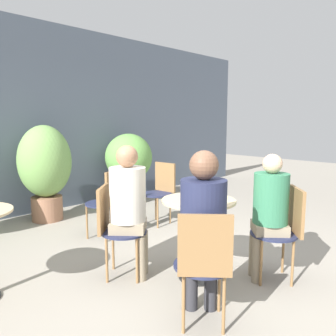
# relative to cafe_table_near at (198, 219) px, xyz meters

# --- Properties ---
(ground_plane) EXTENTS (20.00, 20.00, 0.00)m
(ground_plane) POSITION_rel_cafe_table_near_xyz_m (-0.07, -0.01, -0.56)
(ground_plane) COLOR gray
(storefront_wall) EXTENTS (10.00, 0.06, 3.00)m
(storefront_wall) POSITION_rel_cafe_table_near_xyz_m (-0.07, 3.28, 0.94)
(storefront_wall) COLOR #4C5666
(storefront_wall) RESTS_ON ground_plane
(cafe_table_near) EXTENTS (0.68, 0.68, 0.75)m
(cafe_table_near) POSITION_rel_cafe_table_near_xyz_m (0.00, 0.00, 0.00)
(cafe_table_near) COLOR black
(cafe_table_near) RESTS_ON ground_plane
(bistro_chair_0) EXTENTS (0.48, 0.48, 0.86)m
(bistro_chair_0) POSITION_rel_cafe_table_near_xyz_m (-0.54, 0.57, -0.04)
(bistro_chair_0) COLOR #232847
(bistro_chair_0) RESTS_ON ground_plane
(bistro_chair_1) EXTENTS (0.48, 0.48, 0.86)m
(bistro_chair_1) POSITION_rel_cafe_table_near_xyz_m (-0.57, -0.54, -0.04)
(bistro_chair_1) COLOR #232847
(bistro_chair_1) RESTS_ON ground_plane
(bistro_chair_2) EXTENTS (0.48, 0.48, 0.86)m
(bistro_chair_2) POSITION_rel_cafe_table_near_xyz_m (0.54, -0.57, -0.04)
(bistro_chair_2) COLOR #232847
(bistro_chair_2) RESTS_ON ground_plane
(bistro_chair_3) EXTENTS (0.44, 0.42, 0.86)m
(bistro_chair_3) POSITION_rel_cafe_table_near_xyz_m (0.91, 1.49, -0.04)
(bistro_chair_3) COLOR #232847
(bistro_chair_3) RESTS_ON ground_plane
(bistro_chair_4) EXTENTS (0.45, 0.47, 0.86)m
(bistro_chair_4) POSITION_rel_cafe_table_near_xyz_m (0.00, 1.46, -0.04)
(bistro_chair_4) COLOR #232847
(bistro_chair_4) RESTS_ON ground_plane
(seated_person_0) EXTENTS (0.42, 0.42, 1.24)m
(seated_person_0) POSITION_rel_cafe_table_near_xyz_m (-0.44, 0.46, 0.17)
(seated_person_0) COLOR gray
(seated_person_0) RESTS_ON ground_plane
(seated_person_1) EXTENTS (0.42, 0.42, 1.26)m
(seated_person_1) POSITION_rel_cafe_table_near_xyz_m (-0.46, -0.44, 0.18)
(seated_person_1) COLOR #2D2D33
(seated_person_1) RESTS_ON ground_plane
(seated_person_2) EXTENTS (0.39, 0.40, 1.17)m
(seated_person_2) POSITION_rel_cafe_table_near_xyz_m (0.44, -0.46, 0.13)
(seated_person_2) COLOR gray
(seated_person_2) RESTS_ON ground_plane
(beer_glass_0) EXTENTS (0.07, 0.07, 0.15)m
(beer_glass_0) POSITION_rel_cafe_table_near_xyz_m (-0.11, -0.08, 0.26)
(beer_glass_0) COLOR #DBC65B
(beer_glass_0) RESTS_ON cafe_table_near
(beer_glass_1) EXTENTS (0.07, 0.07, 0.20)m
(beer_glass_1) POSITION_rel_cafe_table_near_xyz_m (0.12, 0.07, 0.28)
(beer_glass_1) COLOR #DBC65B
(beer_glass_1) RESTS_ON cafe_table_near
(potted_plant_1) EXTENTS (0.76, 0.76, 1.40)m
(potted_plant_1) POSITION_rel_cafe_table_near_xyz_m (-0.22, 2.75, 0.24)
(potted_plant_1) COLOR #93664C
(potted_plant_1) RESTS_ON ground_plane
(potted_plant_2) EXTENTS (0.83, 0.83, 1.24)m
(potted_plant_2) POSITION_rel_cafe_table_near_xyz_m (1.28, 2.72, 0.19)
(potted_plant_2) COLOR #47423D
(potted_plant_2) RESTS_ON ground_plane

